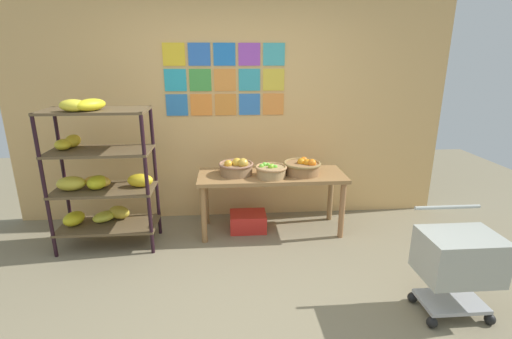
# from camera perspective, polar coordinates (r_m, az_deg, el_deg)

# --- Properties ---
(ground) EXTENTS (9.72, 9.72, 0.00)m
(ground) POSITION_cam_1_polar(r_m,az_deg,el_deg) (3.07, -2.94, -21.06)
(ground) COLOR #7D7358
(back_wall_with_art) EXTENTS (5.03, 0.07, 2.97)m
(back_wall_with_art) POSITION_cam_1_polar(r_m,az_deg,el_deg) (4.32, -3.96, 11.62)
(back_wall_with_art) COLOR #E1B06A
(back_wall_with_art) RESTS_ON ground
(banana_shelf_unit) EXTENTS (0.97, 0.53, 1.52)m
(banana_shelf_unit) POSITION_cam_1_polar(r_m,az_deg,el_deg) (3.99, -23.20, -0.44)
(banana_shelf_unit) COLOR black
(banana_shelf_unit) RESTS_ON ground
(display_table) EXTENTS (1.59, 0.58, 0.67)m
(display_table) POSITION_cam_1_polar(r_m,az_deg,el_deg) (4.05, 2.40, -1.86)
(display_table) COLOR olive
(display_table) RESTS_ON ground
(fruit_basket_back_left) EXTENTS (0.41, 0.41, 0.18)m
(fruit_basket_back_left) POSITION_cam_1_polar(r_m,az_deg,el_deg) (4.04, 7.14, 0.40)
(fruit_basket_back_left) COLOR olive
(fruit_basket_back_left) RESTS_ON display_table
(fruit_basket_centre) EXTENTS (0.34, 0.34, 0.15)m
(fruit_basket_centre) POSITION_cam_1_polar(r_m,az_deg,el_deg) (3.91, 2.31, -0.19)
(fruit_basket_centre) COLOR #A88556
(fruit_basket_centre) RESTS_ON display_table
(fruit_basket_left) EXTENTS (0.37, 0.37, 0.20)m
(fruit_basket_left) POSITION_cam_1_polar(r_m,az_deg,el_deg) (3.98, -2.99, 0.37)
(fruit_basket_left) COLOR #906D49
(fruit_basket_left) RESTS_ON display_table
(produce_crate_under_table) EXTENTS (0.40, 0.31, 0.20)m
(produce_crate_under_table) POSITION_cam_1_polar(r_m,az_deg,el_deg) (4.24, -1.24, -7.98)
(produce_crate_under_table) COLOR red
(produce_crate_under_table) RESTS_ON ground
(shopping_cart) EXTENTS (0.54, 0.44, 0.79)m
(shopping_cart) POSITION_cam_1_polar(r_m,az_deg,el_deg) (3.18, 28.63, -12.03)
(shopping_cart) COLOR black
(shopping_cart) RESTS_ON ground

